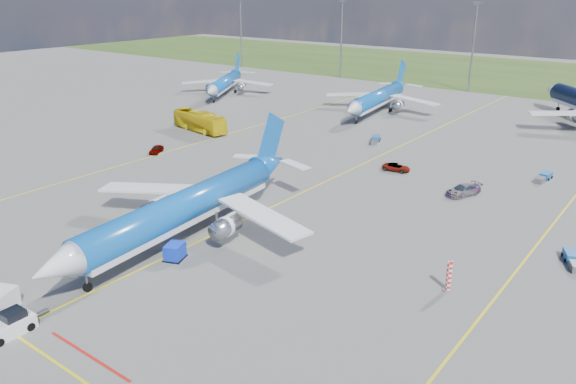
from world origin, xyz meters
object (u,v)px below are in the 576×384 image
Objects in this scene: bg_jet_nw at (226,94)px; service_car_c at (463,190)px; bg_jet_nnw at (377,113)px; apron_bus at (200,121)px; uld_container at (175,251)px; baggage_tug_c at (376,140)px; pushback_tug at (9,325)px; service_car_b at (396,167)px; warning_post at (449,276)px; baggage_tug_w at (573,260)px; baggage_tug_e at (544,177)px; service_car_a at (156,149)px; main_airliner at (186,238)px.

bg_jet_nw is 6.54× the size of service_car_c.
bg_jet_nnw reaches higher than service_car_c.
uld_container is at bearing -127.80° from apron_bus.
baggage_tug_c is (-5.89, 53.18, -0.36)m from uld_container.
pushback_tug is 67.66m from apron_bus.
pushback_tug is at bearing -112.89° from uld_container.
bg_jet_nnw is 7.06× the size of service_car_c.
pushback_tug reaches higher than service_car_c.
service_car_c reaches higher than service_car_b.
warning_post is 0.72× the size of service_car_b.
warning_post is at bearing -64.99° from bg_jet_nnw.
service_car_b is at bearing -80.17° from apron_bus.
bg_jet_nw is 104.17m from baggage_tug_w.
service_car_b is (-20.15, 29.32, -0.92)m from warning_post.
bg_jet_nnw is at bearing 25.74° from service_car_b.
bg_jet_nw reaches higher than baggage_tug_e.
service_car_a is 0.82× the size of baggage_tug_c.
warning_post is at bearing -146.25° from baggage_tug_w.
bg_jet_nnw is 72.36m from baggage_tug_w.
warning_post is 15.04m from baggage_tug_w.
baggage_tug_w is (64.92, -1.05, -0.18)m from service_car_a.
service_car_c is at bearing 107.90° from warning_post.
warning_post is 68.42m from apron_bus.
main_airliner is at bearing -166.25° from warning_post.
service_car_b reaches higher than baggage_tug_c.
baggage_tug_w is at bearing -54.08° from bg_jet_nnw.
service_car_c is (19.62, 32.06, 0.75)m from main_airliner.
main_airliner is 3.01× the size of apron_bus.
service_car_c is at bearing 44.36° from uld_container.
main_airliner is 35.63m from service_car_a.
service_car_a is at bearing 106.02° from service_car_b.
baggage_tug_e is at bearing 53.70° from main_airliner.
warning_post is at bearing -75.35° from baggage_tug_c.
pushback_tug is at bearing -89.98° from main_airliner.
baggage_tug_e is (55.76, 24.62, -0.18)m from service_car_a.
apron_bus is at bearing 154.97° from warning_post.
service_car_b is (41.85, 0.38, -1.30)m from apron_bus.
warning_post is at bearing -40.80° from service_car_a.
apron_bus is 61.61m from baggage_tug_e.
uld_container is 54.75m from baggage_tug_e.
main_airliner is 36.93m from service_car_b.
pushback_tug is 17.19m from uld_container.
bg_jet_nnw reaches higher than baggage_tug_w.
uld_container is at bearing -90.28° from service_car_c.
bg_jet_nw reaches higher than service_car_c.
warning_post is 35.59m from service_car_b.
bg_jet_nnw is at bearing 82.49° from uld_container.
warning_post is at bearing 45.17° from pushback_tug.
bg_jet_nw is 56.71m from baggage_tug_c.
service_car_b is (4.83, 40.25, -0.24)m from uld_container.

